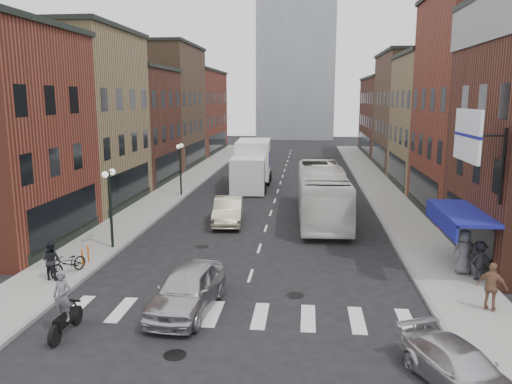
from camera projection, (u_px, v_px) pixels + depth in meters
ground at (248, 284)px, 20.73m from camera, size 160.00×160.00×0.00m
sidewalk_left at (180, 186)px, 43.07m from camera, size 3.00×74.00×0.15m
sidewalk_right at (381, 190)px, 41.36m from camera, size 3.00×74.00×0.15m
curb_left at (197, 187)px, 42.93m from camera, size 0.20×74.00×0.16m
curb_right at (362, 190)px, 41.52m from camera, size 0.20×74.00×0.16m
crosswalk_stripes at (238, 315)px, 17.80m from camera, size 12.00×2.20×0.01m
bldg_left_mid_a at (58, 119)px, 34.77m from camera, size 10.30×10.20×12.30m
bldg_left_mid_b at (114, 125)px, 44.72m from camera, size 10.30×10.20×10.30m
bldg_left_far_a at (151, 106)px, 55.19m from camera, size 10.30×12.20×13.30m
bldg_left_far_b at (182, 112)px, 69.06m from camera, size 10.30×16.20×11.30m
bldg_right_mid_a at (508, 105)px, 31.56m from camera, size 10.30×10.20×14.30m
bldg_right_mid_b at (460, 121)px, 41.62m from camera, size 10.30×10.20×11.30m
bldg_right_far_a at (429, 112)px, 52.27m from camera, size 10.30×12.20×12.30m
bldg_right_far_b at (403, 116)px, 66.14m from camera, size 10.30×16.20×10.30m
awning_blue at (457, 214)px, 21.78m from camera, size 1.80×5.00×0.78m
billboard_sign at (470, 137)px, 19.21m from camera, size 1.52×3.00×3.70m
distant_tower at (297, 2)px, 92.27m from camera, size 14.00×14.00×50.00m
streetlamp_near at (110, 194)px, 24.84m from camera, size 0.32×1.22×4.11m
streetlamp_far at (180, 159)px, 38.52m from camera, size 0.32×1.22×4.11m
bike_rack at (85, 256)px, 22.66m from camera, size 0.08×0.68×0.80m
box_truck at (252, 165)px, 42.56m from camera, size 3.06×9.19×3.95m
motorcycle_rider at (64, 306)px, 16.07m from camera, size 0.62×2.17×2.21m
transit_bus at (322, 193)px, 31.67m from camera, size 3.21×12.10×3.35m
sedan_left_near at (187, 289)px, 18.03m from camera, size 2.40×4.97×1.64m
sedan_left_far at (228, 211)px, 30.57m from camera, size 2.15×4.99×1.60m
curb_car at (460, 369)px, 13.19m from camera, size 3.14×4.33×1.17m
parked_bicycle at (68, 263)px, 21.37m from camera, size 1.29×1.99×0.99m
ped_left_solo at (51, 260)px, 20.72m from camera, size 0.85×0.56×1.65m
ped_right_a at (479, 261)px, 20.67m from camera, size 1.17×0.78×1.66m
ped_right_b at (492, 287)px, 17.67m from camera, size 1.15×0.98×1.77m
ped_right_c at (464, 252)px, 21.36m from camera, size 0.97×0.65×1.96m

